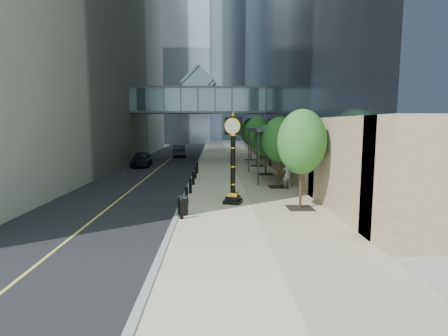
{
  "coord_description": "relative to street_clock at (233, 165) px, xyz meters",
  "views": [
    {
      "loc": [
        -1.09,
        -15.6,
        4.65
      ],
      "look_at": [
        -0.53,
        4.62,
        2.09
      ],
      "focal_mm": 28.0,
      "sensor_mm": 36.0,
      "label": 1
    }
  ],
  "objects": [
    {
      "name": "ground",
      "position": [
        0.02,
        -4.33,
        -2.3
      ],
      "size": [
        320.0,
        320.0,
        0.0
      ],
      "primitive_type": "plane",
      "color": "gray",
      "rests_on": "ground"
    },
    {
      "name": "road",
      "position": [
        -6.98,
        35.67,
        -2.29
      ],
      "size": [
        8.0,
        180.0,
        0.02
      ],
      "primitive_type": "cube",
      "color": "black",
      "rests_on": "ground"
    },
    {
      "name": "sidewalk",
      "position": [
        1.02,
        35.67,
        -2.27
      ],
      "size": [
        8.0,
        180.0,
        0.06
      ],
      "primitive_type": "cube",
      "color": "#BEB292",
      "rests_on": "ground"
    },
    {
      "name": "curb",
      "position": [
        -2.98,
        35.67,
        -2.27
      ],
      "size": [
        0.25,
        180.0,
        0.07
      ],
      "primitive_type": "cube",
      "color": "gray",
      "rests_on": "ground"
    },
    {
      "name": "distant_tower_c",
      "position": [
        -5.98,
        115.67,
        30.2
      ],
      "size": [
        22.0,
        22.0,
        65.0
      ],
      "primitive_type": "cube",
      "color": "#A6BDD2",
      "rests_on": "ground"
    },
    {
      "name": "skywalk",
      "position": [
        -2.98,
        23.67,
        5.41
      ],
      "size": [
        17.0,
        4.2,
        5.8
      ],
      "color": "#436A6C",
      "rests_on": "ground"
    },
    {
      "name": "entrance_canopy",
      "position": [
        3.5,
        9.67,
        1.89
      ],
      "size": [
        3.0,
        8.0,
        4.38
      ],
      "color": "#383F44",
      "rests_on": "ground"
    },
    {
      "name": "bollard_row",
      "position": [
        -2.68,
        4.67,
        -1.79
      ],
      "size": [
        0.2,
        16.2,
        0.9
      ],
      "color": "black",
      "rests_on": "sidewalk"
    },
    {
      "name": "street_trees",
      "position": [
        3.62,
        11.83,
        1.27
      ],
      "size": [
        2.66,
        28.6,
        5.46
      ],
      "color": "black",
      "rests_on": "sidewalk"
    },
    {
      "name": "street_clock",
      "position": [
        0.0,
        0.0,
        0.0
      ],
      "size": [
        1.21,
        1.21,
        5.18
      ],
      "rotation": [
        0.0,
        0.0,
        -0.3
      ],
      "color": "black",
      "rests_on": "sidewalk"
    },
    {
      "name": "trash_bin",
      "position": [
        -2.68,
        -2.58,
        -1.79
      ],
      "size": [
        0.68,
        0.68,
        0.9
      ],
      "primitive_type": "cylinder",
      "rotation": [
        0.0,
        0.0,
        0.38
      ],
      "color": "black",
      "rests_on": "sidewalk"
    },
    {
      "name": "pedestrian",
      "position": [
        4.19,
        4.95,
        -1.29
      ],
      "size": [
        0.79,
        0.63,
        1.9
      ],
      "primitive_type": "imported",
      "rotation": [
        0.0,
        0.0,
        3.42
      ],
      "color": "#A59E97",
      "rests_on": "sidewalk"
    },
    {
      "name": "car_near",
      "position": [
        -9.04,
        18.35,
        -1.47
      ],
      "size": [
        2.23,
        4.9,
        1.63
      ],
      "primitive_type": "imported",
      "rotation": [
        0.0,
        0.0,
        0.07
      ],
      "color": "black",
      "rests_on": "road"
    },
    {
      "name": "car_far",
      "position": [
        -6.03,
        29.96,
        -1.46
      ],
      "size": [
        2.0,
        5.06,
        1.64
      ],
      "primitive_type": "imported",
      "rotation": [
        0.0,
        0.0,
        3.2
      ],
      "color": "black",
      "rests_on": "road"
    }
  ]
}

